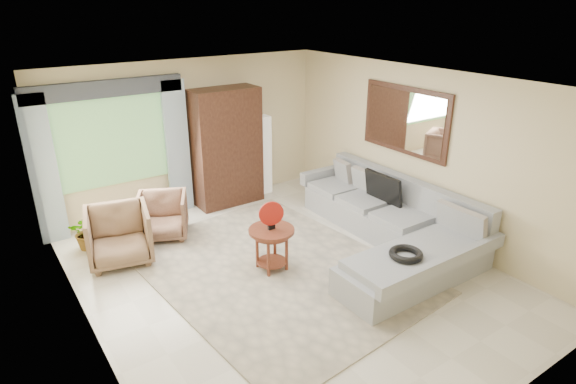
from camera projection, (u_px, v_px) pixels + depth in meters
ground at (287, 275)px, 6.59m from camera, size 6.00×6.00×0.00m
area_rug at (274, 269)px, 6.71m from camera, size 3.33×4.24×0.02m
sectional_sofa at (391, 228)px, 7.29m from camera, size 2.30×3.46×0.90m
tv_screen at (383, 188)px, 7.63m from camera, size 0.14×0.74×0.48m
garden_hose at (406, 254)px, 6.02m from camera, size 0.43×0.43×0.09m
coffee_table at (272, 248)px, 6.60m from camera, size 0.63×0.63×0.63m
red_disc at (271, 214)px, 6.40m from camera, size 0.33×0.14×0.34m
armchair_left at (119, 236)px, 6.80m from camera, size 1.03×1.05×0.80m
armchair_right at (162, 216)px, 7.53m from camera, size 1.01×1.02×0.70m
potted_plant at (88, 231)px, 7.20m from camera, size 0.61×0.56×0.57m
armoire at (226, 147)px, 8.56m from camera, size 1.20×0.55×2.10m
floor_lamp at (263, 155)px, 9.14m from camera, size 0.24×0.24×1.50m
window at (111, 142)px, 7.62m from camera, size 1.80×0.04×1.40m
curtain_left at (43, 171)px, 7.09m from camera, size 0.40×0.08×2.30m
curtain_right at (177, 148)px, 8.20m from camera, size 0.40×0.08×2.30m
valance at (105, 89)px, 7.25m from camera, size 2.40×0.12×0.26m
wall_mirror at (405, 120)px, 7.50m from camera, size 0.05×1.70×1.05m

